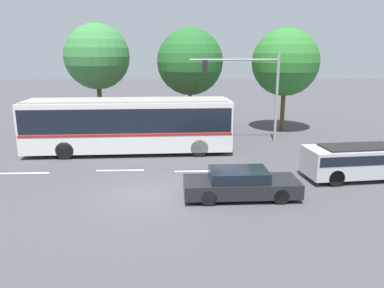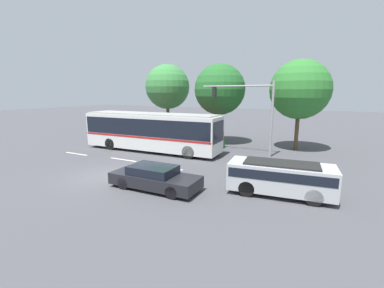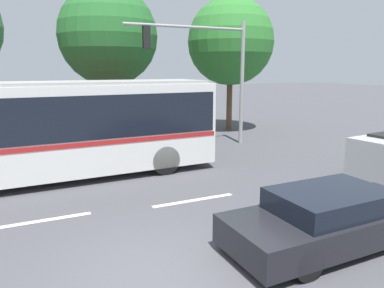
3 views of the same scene
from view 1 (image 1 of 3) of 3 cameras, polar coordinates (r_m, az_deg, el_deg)
name	(u,v)px [view 1 (image 1 of 3)]	position (r m, az deg, el deg)	size (l,w,h in m)	color
ground_plane	(149,195)	(15.63, -6.57, -7.89)	(140.00, 140.00, 0.00)	#444449
city_bus	(129,123)	(21.87, -9.74, 3.25)	(12.03, 2.91, 3.18)	silver
sedan_foreground	(240,184)	(15.29, 7.47, -6.12)	(4.70, 1.84, 1.19)	black
suv_left_lane	(357,160)	(18.88, 24.10, -2.20)	(4.99, 2.34, 1.59)	#B2B5B7
traffic_light_pole	(253,83)	(24.39, 9.42, 9.19)	(5.75, 0.24, 5.74)	gray
flowering_hedge	(141,130)	(25.34, -7.91, 2.21)	(9.45, 1.53, 1.42)	#286028
street_tree_left	(97,57)	(29.71, -14.42, 12.90)	(4.94, 4.94, 7.96)	brown
street_tree_centre	(190,62)	(27.21, -0.30, 12.54)	(4.76, 4.76, 7.52)	brown
street_tree_right	(285,62)	(28.57, 14.20, 12.10)	(4.91, 4.91, 7.55)	brown
lane_stripe_near	(120,170)	(19.04, -11.00, -4.01)	(2.40, 0.16, 0.01)	silver
lane_stripe_mid	(24,173)	(20.05, -24.43, -4.12)	(2.40, 0.16, 0.01)	silver
lane_stripe_far	(199,171)	(18.57, 1.02, -4.21)	(2.40, 0.16, 0.01)	silver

